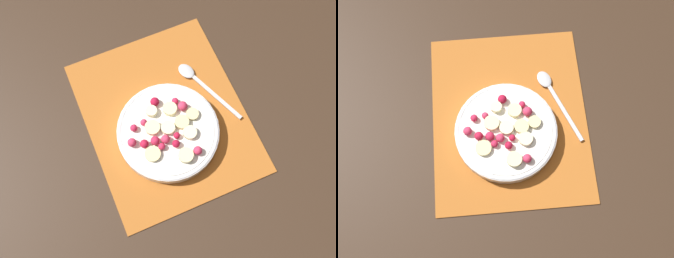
# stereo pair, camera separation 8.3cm
# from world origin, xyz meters

# --- Properties ---
(ground_plane) EXTENTS (3.00, 3.00, 0.00)m
(ground_plane) POSITION_xyz_m (0.00, 0.00, 0.00)
(ground_plane) COLOR #382619
(placemat) EXTENTS (0.44, 0.36, 0.01)m
(placemat) POSITION_xyz_m (0.00, 0.00, 0.00)
(placemat) COLOR #B26023
(placemat) RESTS_ON ground_plane
(fruit_bowl) EXTENTS (0.23, 0.23, 0.05)m
(fruit_bowl) POSITION_xyz_m (-0.04, 0.01, 0.03)
(fruit_bowl) COLOR white
(fruit_bowl) RESTS_ON placemat
(spoon) EXTENTS (0.20, 0.10, 0.01)m
(spoon) POSITION_xyz_m (0.06, -0.11, 0.01)
(spoon) COLOR silver
(spoon) RESTS_ON placemat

